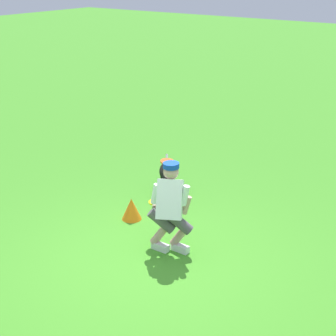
{
  "coord_description": "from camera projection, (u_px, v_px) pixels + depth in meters",
  "views": [
    {
      "loc": [
        -3.89,
        4.97,
        3.81
      ],
      "look_at": [
        0.52,
        -1.11,
        0.9
      ],
      "focal_mm": 57.49,
      "sensor_mm": 36.0,
      "label": 1
    }
  ],
  "objects": [
    {
      "name": "ground_plane",
      "position": [
        151.0,
        262.0,
        7.26
      ],
      "size": [
        60.0,
        60.0,
        0.0
      ],
      "primitive_type": "plane",
      "color": "#419126"
    },
    {
      "name": "person",
      "position": [
        170.0,
        206.0,
        7.3
      ],
      "size": [
        0.7,
        0.53,
        1.29
      ],
      "rotation": [
        0.0,
        0.0,
        -1.08
      ],
      "color": "silver",
      "rests_on": "ground_plane"
    },
    {
      "name": "dog",
      "position": [
        167.0,
        174.0,
        9.13
      ],
      "size": [
        0.65,
        0.83,
        0.61
      ],
      "rotation": [
        0.0,
        0.0,
        2.21
      ],
      "color": "black",
      "rests_on": "ground_plane"
    },
    {
      "name": "frisbee_flying",
      "position": [
        167.0,
        162.0,
        8.9
      ],
      "size": [
        0.27,
        0.27,
        0.05
      ],
      "primitive_type": "cylinder",
      "rotation": [
        -0.02,
        -0.1,
        6.12
      ],
      "color": "#DE5619"
    },
    {
      "name": "frisbee_held",
      "position": [
        156.0,
        201.0,
        7.64
      ],
      "size": [
        0.31,
        0.31,
        0.06
      ],
      "primitive_type": "cylinder",
      "rotation": [
        0.01,
        -0.16,
        3.69
      ],
      "color": "yellow",
      "rests_on": "person"
    },
    {
      "name": "training_cone",
      "position": [
        132.0,
        209.0,
        8.41
      ],
      "size": [
        0.31,
        0.31,
        0.35
      ],
      "primitive_type": "cone",
      "color": "orange",
      "rests_on": "ground_plane"
    }
  ]
}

